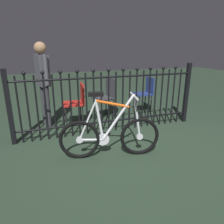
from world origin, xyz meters
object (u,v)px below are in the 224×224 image
(bicycle, at_px, (110,135))
(chair_charcoal, at_px, (107,94))
(chair_navy, at_px, (146,91))
(person_visitor, at_px, (43,78))
(chair_red, at_px, (77,100))

(bicycle, height_order, chair_charcoal, bicycle)
(bicycle, distance_m, chair_navy, 2.22)
(bicycle, distance_m, person_visitor, 1.86)
(chair_charcoal, bearing_deg, bicycle, -106.22)
(bicycle, xyz_separation_m, chair_navy, (1.43, 1.68, 0.18))
(chair_charcoal, xyz_separation_m, chair_navy, (0.95, 0.04, -0.01))
(chair_navy, xyz_separation_m, person_visitor, (-2.23, -0.12, 0.43))
(chair_charcoal, bearing_deg, chair_red, -160.00)
(chair_red, bearing_deg, bicycle, -81.34)
(chair_red, distance_m, person_visitor, 0.75)
(person_visitor, bearing_deg, chair_navy, 3.14)
(chair_charcoal, distance_m, chair_red, 0.73)
(bicycle, height_order, person_visitor, person_visitor)
(bicycle, distance_m, chair_red, 1.42)
(chair_charcoal, relative_size, chair_navy, 1.03)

